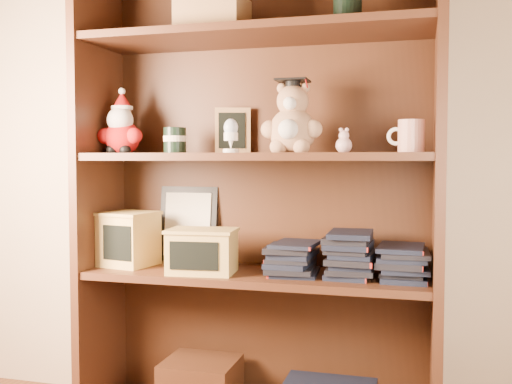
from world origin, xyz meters
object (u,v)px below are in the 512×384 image
bookcase (259,203)px  teacher_mug (410,136)px  grad_teddy_bear (292,124)px  treats_box (129,238)px

bookcase → teacher_mug: size_ratio=13.90×
bookcase → grad_teddy_bear: 0.30m
treats_box → bookcase: bearing=6.3°
grad_teddy_bear → treats_box: grad_teddy_bear is taller
bookcase → treats_box: 0.49m
grad_teddy_bear → teacher_mug: grad_teddy_bear is taller
treats_box → teacher_mug: bearing=0.0°
grad_teddy_bear → bookcase: bearing=155.4°
grad_teddy_bear → treats_box: (-0.60, 0.01, -0.40)m
teacher_mug → treats_box: teacher_mug is taller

